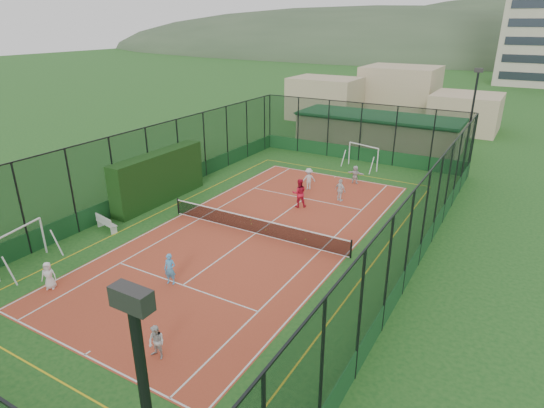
{
  "coord_description": "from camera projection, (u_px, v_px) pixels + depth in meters",
  "views": [
    {
      "loc": [
        12.67,
        -20.0,
        11.44
      ],
      "look_at": [
        0.03,
        1.83,
        1.2
      ],
      "focal_mm": 30.0,
      "sensor_mm": 36.0,
      "label": 1
    }
  ],
  "objects": [
    {
      "name": "ground",
      "position": [
        256.0,
        233.0,
        26.23
      ],
      "size": [
        300.0,
        300.0,
        0.0
      ],
      "primitive_type": "plane",
      "color": "#1B4E1C",
      "rests_on": "ground"
    },
    {
      "name": "court_slab",
      "position": [
        256.0,
        233.0,
        26.22
      ],
      "size": [
        11.17,
        23.97,
        0.01
      ],
      "primitive_type": "cube",
      "color": "#A43B24",
      "rests_on": "ground"
    },
    {
      "name": "tennis_net",
      "position": [
        256.0,
        225.0,
        26.03
      ],
      "size": [
        11.67,
        0.12,
        1.06
      ],
      "primitive_type": null,
      "color": "black",
      "rests_on": "ground"
    },
    {
      "name": "perimeter_fence",
      "position": [
        255.0,
        193.0,
        25.28
      ],
      "size": [
        18.12,
        34.12,
        5.0
      ],
      "primitive_type": null,
      "color": "black",
      "rests_on": "ground"
    },
    {
      "name": "floodlight_ne",
      "position": [
        470.0,
        125.0,
        33.99
      ],
      "size": [
        0.6,
        0.26,
        8.25
      ],
      "primitive_type": null,
      "color": "black",
      "rests_on": "ground"
    },
    {
      "name": "clubhouse",
      "position": [
        378.0,
        132.0,
        43.27
      ],
      "size": [
        15.2,
        7.2,
        3.15
      ],
      "primitive_type": null,
      "color": "tan",
      "rests_on": "ground"
    },
    {
      "name": "distant_hills",
      "position": [
        502.0,
        58.0,
        146.48
      ],
      "size": [
        200.0,
        60.0,
        24.0
      ],
      "primitive_type": null,
      "color": "#384C33",
      "rests_on": "ground"
    },
    {
      "name": "hedge_left",
      "position": [
        159.0,
        177.0,
        30.33
      ],
      "size": [
        1.15,
        7.69,
        3.36
      ],
      "primitive_type": "cube",
      "color": "black",
      "rests_on": "ground"
    },
    {
      "name": "white_bench",
      "position": [
        106.0,
        222.0,
        26.49
      ],
      "size": [
        1.76,
        0.8,
        0.96
      ],
      "primitive_type": null,
      "rotation": [
        0.0,
        0.0,
        -0.2
      ],
      "color": "white",
      "rests_on": "ground"
    },
    {
      "name": "futsal_goal_near",
      "position": [
        20.0,
        248.0,
        22.37
      ],
      "size": [
        3.23,
        1.55,
        2.0
      ],
      "primitive_type": null,
      "rotation": [
        0.0,
        0.0,
        1.79
      ],
      "color": "white",
      "rests_on": "ground"
    },
    {
      "name": "futsal_goal_far",
      "position": [
        363.0,
        157.0,
        37.55
      ],
      "size": [
        3.08,
        1.69,
        1.91
      ],
      "primitive_type": null,
      "rotation": [
        0.0,
        0.0,
        -0.3
      ],
      "color": "white",
      "rests_on": "ground"
    },
    {
      "name": "child_near_left",
      "position": [
        49.0,
        275.0,
        20.62
      ],
      "size": [
        0.77,
        0.73,
        1.32
      ],
      "primitive_type": "imported",
      "rotation": [
        0.0,
        0.0,
        0.66
      ],
      "color": "white",
      "rests_on": "court_slab"
    },
    {
      "name": "child_near_mid",
      "position": [
        170.0,
        269.0,
        20.97
      ],
      "size": [
        0.64,
        0.51,
        1.52
      ],
      "primitive_type": "imported",
      "rotation": [
        0.0,
        0.0,
        0.3
      ],
      "color": "#4EA2DE",
      "rests_on": "court_slab"
    },
    {
      "name": "child_near_right",
      "position": [
        156.0,
        342.0,
        16.32
      ],
      "size": [
        0.67,
        0.53,
        1.35
      ],
      "primitive_type": "imported",
      "rotation": [
        0.0,
        0.0,
        -0.02
      ],
      "color": "silver",
      "rests_on": "court_slab"
    },
    {
      "name": "child_far_left",
      "position": [
        309.0,
        179.0,
        32.78
      ],
      "size": [
        1.16,
        1.12,
        1.59
      ],
      "primitive_type": "imported",
      "rotation": [
        0.0,
        0.0,
        3.86
      ],
      "color": "silver",
      "rests_on": "court_slab"
    },
    {
      "name": "child_far_right",
      "position": [
        340.0,
        190.0,
        30.65
      ],
      "size": [
        0.98,
        0.68,
        1.54
      ],
      "primitive_type": "imported",
      "rotation": [
        0.0,
        0.0,
        2.77
      ],
      "color": "white",
      "rests_on": "court_slab"
    },
    {
      "name": "child_far_back",
      "position": [
        355.0,
        174.0,
        34.03
      ],
      "size": [
        1.29,
        0.43,
        1.38
      ],
      "primitive_type": "imported",
      "rotation": [
        0.0,
        0.0,
        3.16
      ],
      "color": "silver",
      "rests_on": "court_slab"
    },
    {
      "name": "coach",
      "position": [
        299.0,
        193.0,
        29.6
      ],
      "size": [
        1.18,
        1.13,
        1.92
      ],
      "primitive_type": "imported",
      "rotation": [
        0.0,
        0.0,
        3.75
      ],
      "color": "red",
      "rests_on": "court_slab"
    },
    {
      "name": "tennis_balls",
      "position": [
        268.0,
        228.0,
        26.8
      ],
      "size": [
        4.14,
        0.78,
        0.07
      ],
      "color": "#CCE033",
      "rests_on": "court_slab"
    }
  ]
}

